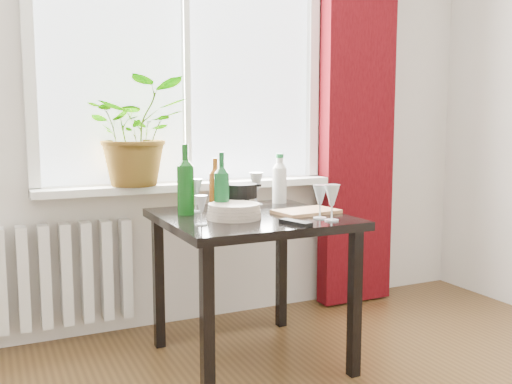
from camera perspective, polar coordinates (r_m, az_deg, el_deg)
name	(u,v)px	position (r m, az deg, el deg)	size (l,w,h in m)	color
window	(185,49)	(3.35, -7.14, 14.04)	(1.72, 0.08, 1.62)	white
windowsill	(191,186)	(3.28, -6.54, 0.63)	(1.72, 0.20, 0.04)	white
curtain	(358,105)	(3.75, 10.13, 8.59)	(0.50, 0.12, 2.56)	#3A0509
radiator	(56,275)	(3.23, -19.40, -7.86)	(0.80, 0.10, 0.55)	silver
table	(251,233)	(2.79, -0.55, -4.16)	(0.85, 0.85, 0.74)	black
potted_plant	(137,132)	(3.14, -11.80, 5.92)	(0.52, 0.45, 0.58)	#26731E
wine_bottle_left	(186,179)	(2.79, -7.06, 1.34)	(0.08, 0.08, 0.35)	#0C400F
wine_bottle_right	(222,184)	(2.72, -3.46, 0.81)	(0.07, 0.07, 0.31)	#0E491E
bottle_amber	(215,183)	(2.98, -4.09, 0.94)	(0.07, 0.07, 0.27)	#6F340C
cleaning_bottle	(280,178)	(3.16, 2.37, 1.37)	(0.08, 0.08, 0.28)	silver
wineglass_front_right	(320,201)	(2.67, 6.42, -0.94)	(0.07, 0.07, 0.16)	silver
wineglass_far_right	(332,202)	(2.62, 7.60, -1.02)	(0.07, 0.07, 0.17)	silver
wineglass_back_center	(256,188)	(3.08, 0.02, 0.37)	(0.08, 0.08, 0.18)	silver
wineglass_back_left	(196,195)	(2.86, -6.06, -0.32)	(0.07, 0.07, 0.17)	silver
wineglass_front_left	(201,210)	(2.51, -5.49, -1.81)	(0.06, 0.06, 0.13)	silver
plate_stack	(234,211)	(2.66, -2.21, -1.94)	(0.26, 0.26, 0.07)	#B8A998
fondue_pot	(240,197)	(2.89, -1.65, -0.51)	(0.20, 0.18, 0.14)	black
tv_remote	(296,223)	(2.52, 3.98, -3.07)	(0.05, 0.17, 0.02)	black
cutting_board	(306,211)	(2.83, 5.03, -1.95)	(0.31, 0.20, 0.02)	#AD7B4E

